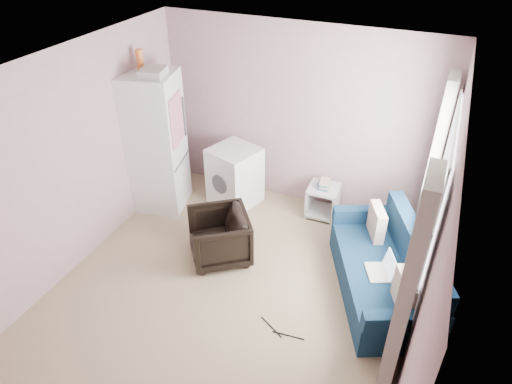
# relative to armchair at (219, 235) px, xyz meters

# --- Properties ---
(room) EXTENTS (3.84, 4.24, 2.54)m
(room) POSITION_rel_armchair_xyz_m (0.40, -0.48, 0.90)
(room) COLOR #978163
(room) RESTS_ON ground
(armchair) EXTENTS (0.91, 0.92, 0.70)m
(armchair) POSITION_rel_armchair_xyz_m (0.00, 0.00, 0.00)
(armchair) COLOR black
(armchair) RESTS_ON ground
(fridge) EXTENTS (0.80, 0.79, 2.18)m
(fridge) POSITION_rel_armchair_xyz_m (-1.29, 0.74, 0.63)
(fridge) COLOR silver
(fridge) RESTS_ON ground
(washing_machine) EXTENTS (0.75, 0.75, 0.84)m
(washing_machine) POSITION_rel_armchair_xyz_m (-0.35, 1.18, 0.09)
(washing_machine) COLOR silver
(washing_machine) RESTS_ON ground
(side_table) EXTENTS (0.42, 0.42, 0.56)m
(side_table) POSITION_rel_armchair_xyz_m (0.89, 1.35, -0.09)
(side_table) COLOR #A8A6A4
(side_table) RESTS_ON ground
(sofa) EXTENTS (1.47, 1.96, 0.80)m
(sofa) POSITION_rel_armchair_xyz_m (1.94, 0.19, -0.06)
(sofa) COLOR #0F2B46
(sofa) RESTS_ON ground
(window_dressing) EXTENTS (0.17, 2.62, 2.18)m
(window_dressing) POSITION_rel_armchair_xyz_m (2.16, 0.22, 0.76)
(window_dressing) COLOR white
(window_dressing) RESTS_ON ground
(floor_cables) EXTENTS (0.51, 0.18, 0.01)m
(floor_cables) POSITION_rel_armchair_xyz_m (1.08, -0.78, -0.34)
(floor_cables) COLOR black
(floor_cables) RESTS_ON ground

